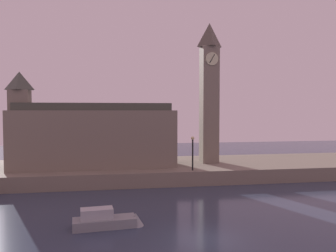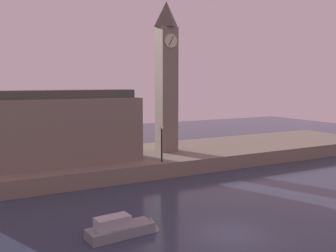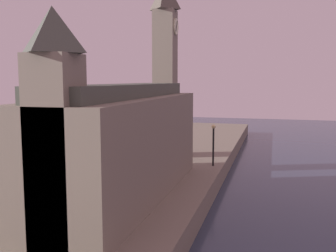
# 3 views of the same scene
# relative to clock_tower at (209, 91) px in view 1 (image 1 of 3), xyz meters

# --- Properties ---
(ground_plane) EXTENTS (120.00, 120.00, 0.00)m
(ground_plane) POSITION_rel_clock_tower_xyz_m (-6.14, -20.00, -10.00)
(ground_plane) COLOR #2D384C
(far_embankment) EXTENTS (70.00, 12.00, 1.50)m
(far_embankment) POSITION_rel_clock_tower_xyz_m (-6.14, 0.00, -9.25)
(far_embankment) COLOR slate
(far_embankment) RESTS_ON ground
(clock_tower) EXTENTS (2.15, 2.20, 16.49)m
(clock_tower) POSITION_rel_clock_tower_xyz_m (0.00, 0.00, 0.00)
(clock_tower) COLOR slate
(clock_tower) RESTS_ON far_embankment
(parliament_hall) EXTENTS (17.55, 5.04, 10.29)m
(parliament_hall) POSITION_rel_clock_tower_xyz_m (-13.80, -1.13, -5.02)
(parliament_hall) COLOR slate
(parliament_hall) RESTS_ON far_embankment
(streetlamp) EXTENTS (0.36, 0.36, 3.53)m
(streetlamp) POSITION_rel_clock_tower_xyz_m (-3.26, -5.16, -6.27)
(streetlamp) COLOR black
(streetlamp) RESTS_ON far_embankment
(boat_cruiser_grey) EXTENTS (4.86, 1.85, 1.45)m
(boat_cruiser_grey) POSITION_rel_clock_tower_xyz_m (-11.63, -16.78, -9.55)
(boat_cruiser_grey) COLOR gray
(boat_cruiser_grey) RESTS_ON ground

